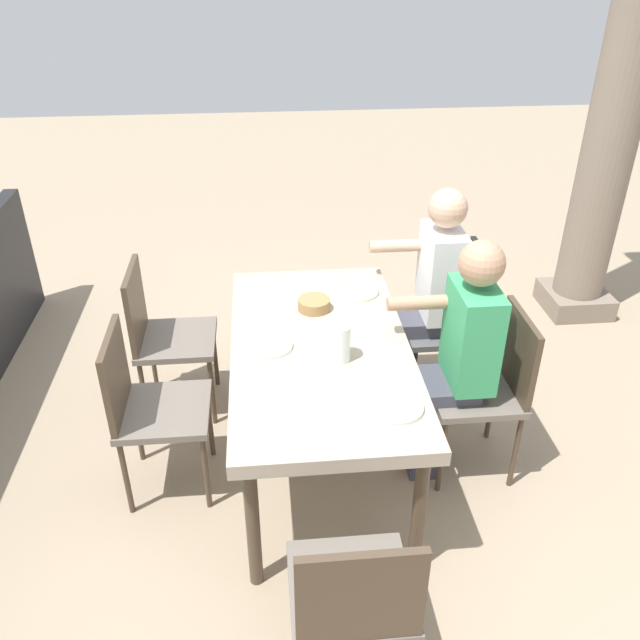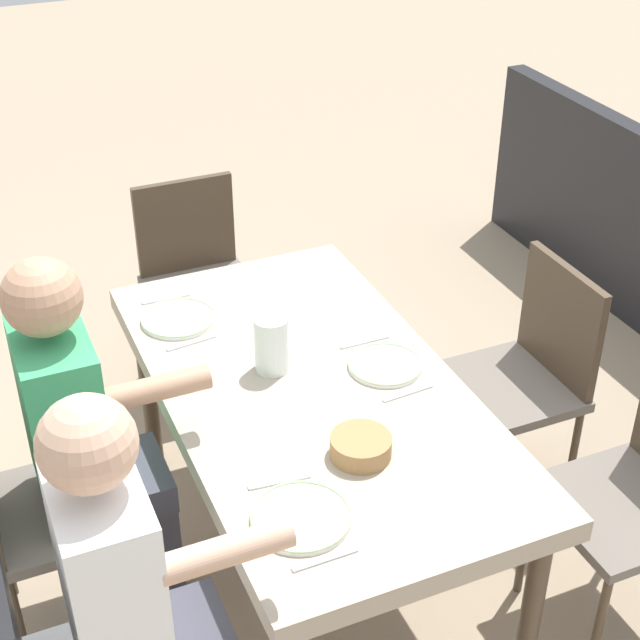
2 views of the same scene
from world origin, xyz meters
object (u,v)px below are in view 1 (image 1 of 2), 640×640
object	(u,v)px
bread_basket	(314,304)
diner_woman_green	(456,355)
plate_2	(395,406)
chair_head_east	(354,597)
diner_man_white	(428,291)
chair_mid_north	(490,381)
stone_column_near	(618,108)
water_pitcher	(339,344)
chair_mid_south	(146,402)
plate_1	(269,346)
chair_west_south	(161,330)
chair_west_north	(456,315)
plate_0	(355,291)
dining_table	(320,356)

from	to	relation	value
bread_basket	diner_woman_green	bearing A→B (deg)	57.38
plate_2	chair_head_east	bearing A→B (deg)	-20.45
bread_basket	diner_man_white	bearing A→B (deg)	108.44
diner_woman_green	chair_mid_north	bearing A→B (deg)	89.12
stone_column_near	plate_2	world-z (taller)	stone_column_near
diner_man_white	water_pitcher	size ratio (longest dim) A/B	7.13
chair_mid_south	diner_man_white	distance (m)	1.67
plate_1	chair_mid_south	bearing A→B (deg)	-82.47
chair_west_south	chair_head_east	xyz separation A→B (m)	(1.80, 0.85, -0.02)
chair_west_north	diner_man_white	size ratio (longest dim) A/B	0.72
chair_mid_north	chair_head_east	distance (m)	1.43
diner_man_white	stone_column_near	distance (m)	1.84
stone_column_near	bread_basket	world-z (taller)	stone_column_near
diner_man_white	plate_0	distance (m)	0.44
plate_2	bread_basket	size ratio (longest dim) A/B	1.46
chair_west_north	water_pitcher	bearing A→B (deg)	-48.02
dining_table	bread_basket	xyz separation A→B (m)	(-0.35, -0.00, 0.10)
chair_west_south	chair_mid_north	world-z (taller)	chair_west_south
stone_column_near	bread_basket	bearing A→B (deg)	-61.41
chair_mid_north	bread_basket	bearing A→B (deg)	-116.56
chair_head_east	stone_column_near	xyz separation A→B (m)	(-2.71, 2.07, 0.98)
chair_mid_north	bread_basket	distance (m)	0.99
chair_mid_north	chair_mid_south	distance (m)	1.70
plate_1	chair_west_south	bearing A→B (deg)	-133.37
diner_woman_green	chair_west_south	bearing A→B (deg)	-113.17
stone_column_near	plate_1	size ratio (longest dim) A/B	13.06
stone_column_near	diner_man_white	bearing A→B (deg)	-57.07
chair_west_north	plate_1	xyz separation A→B (m)	(0.57, -1.11, 0.23)
chair_west_north	diner_woman_green	distance (m)	0.70
diner_man_white	bread_basket	world-z (taller)	diner_man_white
diner_woman_green	plate_0	size ratio (longest dim) A/B	5.05
stone_column_near	bread_basket	distance (m)	2.47
chair_west_south	plate_0	size ratio (longest dim) A/B	3.56
chair_west_south	chair_mid_south	distance (m)	0.65
chair_mid_south	stone_column_near	bearing A→B (deg)	118.04
diner_man_white	stone_column_near	world-z (taller)	stone_column_near
bread_basket	plate_1	bearing A→B (deg)	-35.40
chair_mid_south	bread_basket	world-z (taller)	chair_mid_south
chair_west_south	water_pitcher	xyz separation A→B (m)	(0.70, 0.93, 0.30)
chair_mid_south	diner_woman_green	xyz separation A→B (m)	(-0.00, 1.51, 0.17)
dining_table	plate_0	bearing A→B (deg)	154.43
dining_table	chair_west_south	world-z (taller)	chair_west_south
plate_2	bread_basket	distance (m)	0.90
plate_0	water_pitcher	bearing A→B (deg)	-14.75
chair_head_east	plate_1	size ratio (longest dim) A/B	3.75
stone_column_near	bread_basket	xyz separation A→B (m)	(1.13, -2.08, -0.71)
chair_head_east	stone_column_near	world-z (taller)	stone_column_near
chair_west_north	diner_woman_green	bearing A→B (deg)	-17.00
plate_2	water_pitcher	bearing A→B (deg)	-153.68
chair_west_south	stone_column_near	bearing A→B (deg)	107.23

